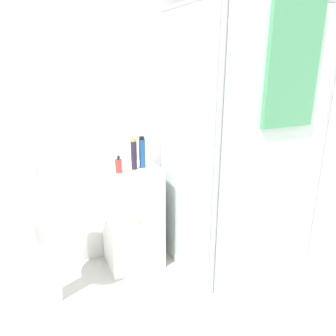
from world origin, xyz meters
TOP-DOWN VIEW (x-y plane):
  - wall_back at (0.00, 1.70)m, footprint 6.40×0.06m
  - shower_enclosure at (1.15, 1.12)m, footprint 0.93×0.96m
  - vanity_cabinet at (0.41, 1.48)m, footprint 0.45×0.40m
  - sink at (-0.29, 1.27)m, footprint 0.45×0.45m
  - soap_dispenser at (0.30, 1.41)m, footprint 0.05×0.05m
  - shampoo_bottle_tall_black at (0.43, 1.44)m, footprint 0.05×0.05m
  - shampoo_bottle_blue at (0.50, 1.45)m, footprint 0.05×0.05m

SIDE VIEW (x-z plane):
  - vanity_cabinet at x=0.41m, z-range 0.00..0.88m
  - shower_enclosure at x=1.15m, z-range -0.45..1.61m
  - sink at x=-0.29m, z-range 0.16..1.18m
  - soap_dispenser at x=0.30m, z-range 0.86..1.00m
  - shampoo_bottle_tall_black at x=0.43m, z-range 0.87..1.12m
  - shampoo_bottle_blue at x=0.50m, z-range 0.87..1.12m
  - wall_back at x=0.00m, z-range 0.00..2.50m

